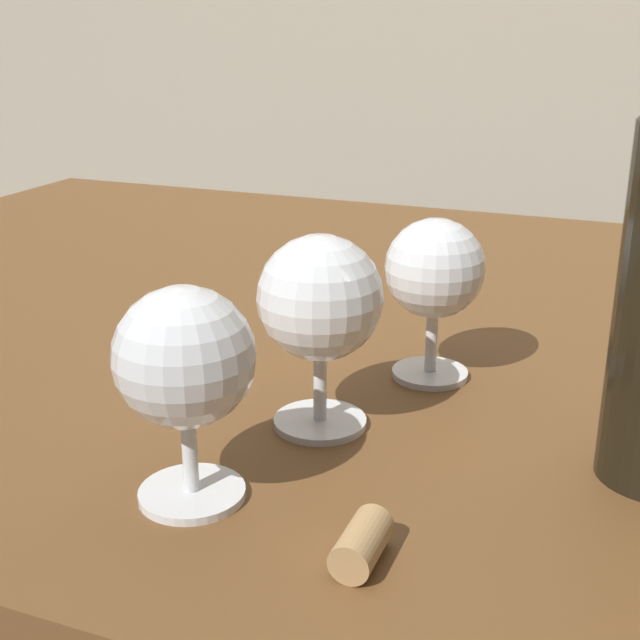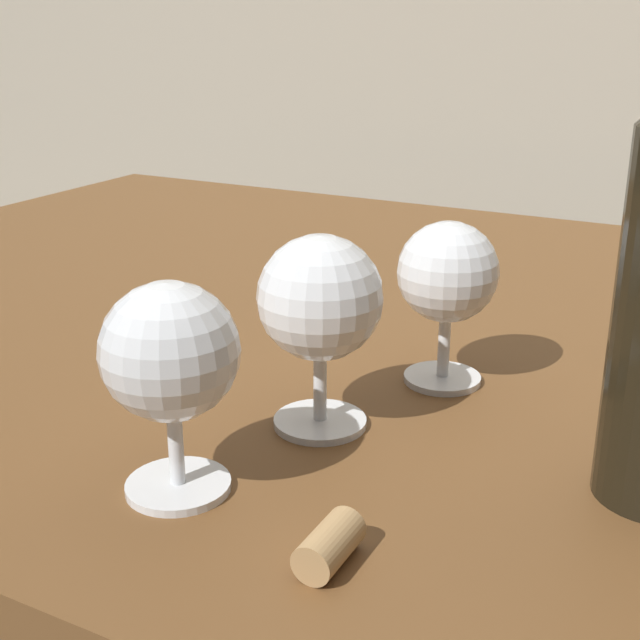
% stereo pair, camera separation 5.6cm
% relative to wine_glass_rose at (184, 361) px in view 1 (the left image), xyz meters
% --- Properties ---
extents(dining_table, '(1.50, 0.92, 0.71)m').
position_rel_wine_glass_rose_xyz_m(dining_table, '(0.06, 0.34, -0.16)').
color(dining_table, brown).
rests_on(dining_table, ground_plane).
extents(wine_glass_rose, '(0.08, 0.08, 0.13)m').
position_rel_wine_glass_rose_xyz_m(wine_glass_rose, '(0.00, 0.00, 0.00)').
color(wine_glass_rose, white).
rests_on(wine_glass_rose, dining_table).
extents(wine_glass_white, '(0.08, 0.08, 0.13)m').
position_rel_wine_glass_rose_xyz_m(wine_glass_white, '(0.03, 0.11, 0.00)').
color(wine_glass_white, white).
rests_on(wine_glass_white, dining_table).
extents(wine_glass_pinot, '(0.07, 0.07, 0.12)m').
position_rel_wine_glass_rose_xyz_m(wine_glass_pinot, '(0.08, 0.22, -0.00)').
color(wine_glass_pinot, white).
rests_on(wine_glass_pinot, dining_table).
extents(cork, '(0.02, 0.04, 0.02)m').
position_rel_wine_glass_rose_xyz_m(cork, '(0.11, -0.02, -0.07)').
color(cork, tan).
rests_on(cork, dining_table).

